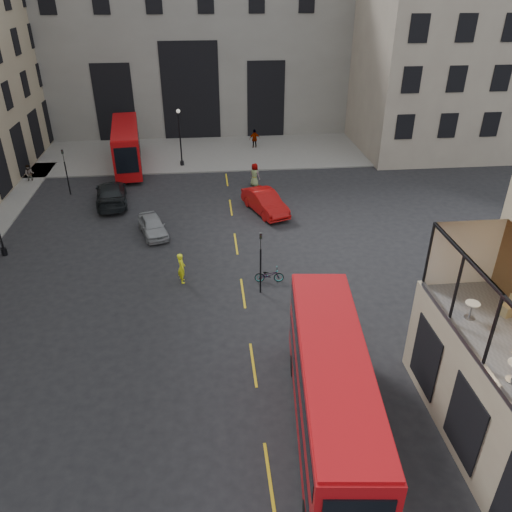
{
  "coord_description": "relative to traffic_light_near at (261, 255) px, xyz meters",
  "views": [
    {
      "loc": [
        -3.68,
        -11.63,
        15.91
      ],
      "look_at": [
        -1.36,
        10.95,
        3.0
      ],
      "focal_mm": 35.0,
      "sensor_mm": 36.0,
      "label": 1
    }
  ],
  "objects": [
    {
      "name": "ground",
      "position": [
        1.0,
        -12.0,
        -2.42
      ],
      "size": [
        140.0,
        140.0,
        0.0
      ],
      "primitive_type": "plane",
      "color": "black",
      "rests_on": "ground"
    },
    {
      "name": "host_frontage",
      "position": [
        7.5,
        -12.0,
        -0.17
      ],
      "size": [
        3.0,
        11.0,
        4.5
      ],
      "primitive_type": "cube",
      "color": "tan",
      "rests_on": "ground"
    },
    {
      "name": "gateway",
      "position": [
        -4.0,
        35.99,
        6.96
      ],
      "size": [
        35.0,
        10.6,
        18.0
      ],
      "color": "gray",
      "rests_on": "ground"
    },
    {
      "name": "building_right",
      "position": [
        21.0,
        27.97,
        7.97
      ],
      "size": [
        16.6,
        18.6,
        20.0
      ],
      "color": "#A89C87",
      "rests_on": "ground"
    },
    {
      "name": "pavement_far",
      "position": [
        -5.0,
        26.0,
        -2.36
      ],
      "size": [
        40.0,
        12.0,
        0.12
      ],
      "primitive_type": "cube",
      "color": "slate",
      "rests_on": "ground"
    },
    {
      "name": "traffic_light_near",
      "position": [
        0.0,
        0.0,
        0.0
      ],
      "size": [
        0.16,
        0.2,
        3.8
      ],
      "color": "black",
      "rests_on": "ground"
    },
    {
      "name": "traffic_light_far",
      "position": [
        -14.0,
        16.0,
        0.0
      ],
      "size": [
        0.16,
        0.2,
        3.8
      ],
      "color": "black",
      "rests_on": "ground"
    },
    {
      "name": "street_lamp_b",
      "position": [
        -5.0,
        22.0,
        -0.03
      ],
      "size": [
        0.36,
        0.36,
        5.33
      ],
      "color": "black",
      "rests_on": "ground"
    },
    {
      "name": "bus_near",
      "position": [
        1.5,
        -10.31,
        -0.04
      ],
      "size": [
        3.53,
        10.84,
        4.25
      ],
      "color": "#A30B10",
      "rests_on": "ground"
    },
    {
      "name": "bus_far",
      "position": [
        -9.92,
        22.12,
        -0.19
      ],
      "size": [
        3.46,
        10.17,
        3.98
      ],
      "color": "#A70B0D",
      "rests_on": "ground"
    },
    {
      "name": "car_a",
      "position": [
        -6.63,
        7.98,
        -1.77
      ],
      "size": [
        2.61,
        4.16,
        1.32
      ],
      "primitive_type": "imported",
      "rotation": [
        0.0,
        0.0,
        0.29
      ],
      "color": "gray",
      "rests_on": "ground"
    },
    {
      "name": "car_b",
      "position": [
        1.56,
        10.88,
        -1.6
      ],
      "size": [
        3.4,
        5.29,
        1.65
      ],
      "primitive_type": "imported",
      "rotation": [
        0.0,
        0.0,
        0.36
      ],
      "color": "#A50A0A",
      "rests_on": "ground"
    },
    {
      "name": "car_c",
      "position": [
        -10.28,
        13.77,
        -1.6
      ],
      "size": [
        3.15,
        5.97,
        1.65
      ],
      "primitive_type": "imported",
      "rotation": [
        0.0,
        0.0,
        3.3
      ],
      "color": "black",
      "rests_on": "ground"
    },
    {
      "name": "bicycle",
      "position": [
        0.64,
        1.07,
        -1.97
      ],
      "size": [
        1.76,
        0.73,
        0.9
      ],
      "primitive_type": "imported",
      "rotation": [
        0.0,
        0.0,
        1.49
      ],
      "color": "gray",
      "rests_on": "ground"
    },
    {
      "name": "cyclist",
      "position": [
        -4.46,
        1.59,
        -1.48
      ],
      "size": [
        0.57,
        0.76,
        1.89
      ],
      "primitive_type": "imported",
      "rotation": [
        0.0,
        0.0,
        1.76
      ],
      "color": "#F4FC1A",
      "rests_on": "ground"
    },
    {
      "name": "pedestrian_a",
      "position": [
        -18.0,
        19.14,
        -1.64
      ],
      "size": [
        0.8,
        0.63,
        1.57
      ],
      "primitive_type": "imported",
      "rotation": [
        0.0,
        0.0,
        0.05
      ],
      "color": "gray",
      "rests_on": "ground"
    },
    {
      "name": "pedestrian_b",
      "position": [
        -9.67,
        19.54,
        -1.51
      ],
      "size": [
        1.37,
        1.15,
        1.84
      ],
      "primitive_type": "imported",
      "rotation": [
        0.0,
        0.0,
        0.48
      ],
      "color": "gray",
      "rests_on": "ground"
    },
    {
      "name": "pedestrian_c",
      "position": [
        2.36,
        26.8,
        -1.44
      ],
      "size": [
        1.22,
        0.68,
        1.97
      ],
      "primitive_type": "imported",
      "rotation": [
        0.0,
        0.0,
        3.32
      ],
      "color": "gray",
      "rests_on": "ground"
    },
    {
      "name": "pedestrian_d",
      "position": [
        1.31,
        16.34,
        -1.43
      ],
      "size": [
        1.14,
        1.12,
        1.98
      ],
      "primitive_type": "imported",
      "rotation": [
        0.0,
        0.0,
        2.4
      ],
      "color": "gray",
      "rests_on": "ground"
    },
    {
      "name": "cafe_table_far",
      "position": [
        6.87,
        -9.35,
        2.62
      ],
      "size": [
        0.54,
        0.54,
        0.67
      ],
      "color": "silver",
      "rests_on": "cafe_floor"
    },
    {
      "name": "cafe_chair_d",
      "position": [
        8.34,
        -9.33,
        2.42
      ],
      "size": [
        0.49,
        0.49,
        0.82
      ],
      "color": "tan",
      "rests_on": "cafe_floor"
    }
  ]
}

